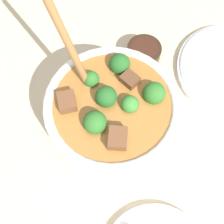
% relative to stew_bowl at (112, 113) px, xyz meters
% --- Properties ---
extents(ground_plane, '(4.00, 4.00, 0.00)m').
position_rel_stew_bowl_xyz_m(ground_plane, '(-0.00, -0.00, -0.07)').
color(ground_plane, '#C6B293').
extents(stew_bowl, '(0.22, 0.24, 0.29)m').
position_rel_stew_bowl_xyz_m(stew_bowl, '(0.00, 0.00, 0.00)').
color(stew_bowl, white).
rests_on(stew_bowl, ground_plane).
extents(condiment_bowl, '(0.07, 0.07, 0.04)m').
position_rel_stew_bowl_xyz_m(condiment_bowl, '(0.17, 0.04, -0.04)').
color(condiment_bowl, black).
rests_on(condiment_bowl, ground_plane).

